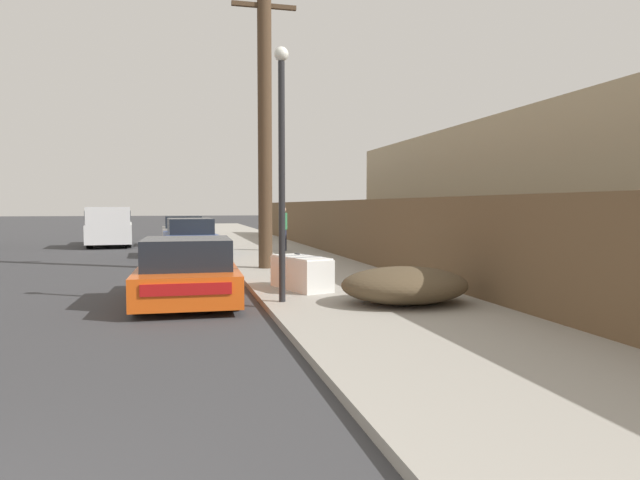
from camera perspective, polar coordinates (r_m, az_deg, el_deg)
name	(u,v)px	position (r m, az deg, el deg)	size (l,w,h in m)	color
sidewalk_curb	(259,245)	(26.63, -6.10, -0.51)	(4.20, 63.00, 0.12)	#9E998E
discarded_fridge	(301,273)	(12.06, -1.88, -3.30)	(1.10, 1.73, 0.72)	white
parked_sports_car_red	(188,273)	(11.50, -13.11, -3.20)	(1.97, 4.12, 1.26)	#E05114
car_parked_mid	(190,238)	(21.87, -12.90, 0.16)	(2.05, 4.62, 1.42)	#2D478C
car_parked_far	(183,232)	(27.95, -13.54, 0.82)	(2.02, 4.27, 1.41)	gray
pickup_truck	(110,227)	(28.15, -20.29, 1.25)	(2.35, 5.42, 1.83)	silver
utility_pole	(265,122)	(16.37, -5.54, 11.70)	(1.80, 0.39, 8.11)	#4C3826
street_lamp	(282,155)	(10.46, -3.85, 8.47)	(0.26, 0.26, 4.61)	#232326
brush_pile	(405,285)	(10.45, 8.46, -4.48)	(2.33, 1.95, 0.66)	brown
wooden_fence	(339,228)	(20.36, 1.90, 1.23)	(0.08, 35.69, 1.95)	brown
building_right_house	(581,198)	(17.44, 24.66, 3.86)	(6.00, 19.55, 4.21)	tan
pedestrian	(283,228)	(22.47, -3.72, 1.22)	(0.34, 0.34, 1.74)	#282D42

